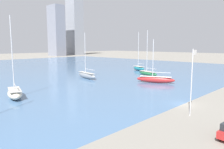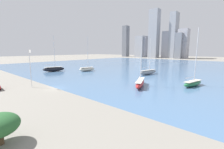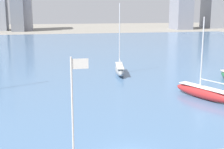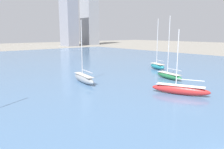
{
  "view_description": "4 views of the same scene",
  "coord_description": "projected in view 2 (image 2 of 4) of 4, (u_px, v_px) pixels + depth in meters",
  "views": [
    {
      "loc": [
        -34.88,
        -16.68,
        10.16
      ],
      "look_at": [
        -1.0,
        16.17,
        3.75
      ],
      "focal_mm": 35.0,
      "sensor_mm": 36.0,
      "label": 1
    },
    {
      "loc": [
        34.79,
        -17.96,
        9.28
      ],
      "look_at": [
        2.81,
        18.31,
        1.52
      ],
      "focal_mm": 24.0,
      "sensor_mm": 36.0,
      "label": 2
    },
    {
      "loc": [
        -6.67,
        -24.31,
        12.75
      ],
      "look_at": [
        1.76,
        16.42,
        3.96
      ],
      "focal_mm": 50.0,
      "sensor_mm": 36.0,
      "label": 3
    },
    {
      "loc": [
        -19.16,
        -5.7,
        10.97
      ],
      "look_at": [
        -0.83,
        15.79,
        5.61
      ],
      "focal_mm": 35.0,
      "sensor_mm": 36.0,
      "label": 4
    }
  ],
  "objects": [
    {
      "name": "harbor_water",
      "position": [
        166.0,
        66.0,
        89.33
      ],
      "size": [
        180.0,
        140.0,
        0.0
      ],
      "color": "#4C7099",
      "rests_on": "ground_plane"
    },
    {
      "name": "sailboat_gray",
      "position": [
        148.0,
        72.0,
        58.49
      ],
      "size": [
        3.34,
        9.91,
        13.82
      ],
      "rotation": [
        0.0,
        0.0,
        -0.17
      ],
      "color": "gray",
      "rests_on": "harbor_water"
    },
    {
      "name": "distant_city_skyline",
      "position": [
        204.0,
        36.0,
        160.13
      ],
      "size": [
        219.25,
        26.05,
        69.88
      ],
      "color": "slate",
      "rests_on": "ground_plane"
    },
    {
      "name": "sailboat_red",
      "position": [
        140.0,
        83.0,
        38.89
      ],
      "size": [
        5.71,
        10.11,
        11.67
      ],
      "rotation": [
        0.0,
        0.0,
        0.41
      ],
      "color": "#B72828",
      "rests_on": "harbor_water"
    },
    {
      "name": "sailboat_cream",
      "position": [
        87.0,
        69.0,
        68.07
      ],
      "size": [
        4.65,
        7.7,
        15.62
      ],
      "rotation": [
        0.0,
        0.0,
        -0.31
      ],
      "color": "beige",
      "rests_on": "harbor_water"
    },
    {
      "name": "sailboat_green",
      "position": [
        193.0,
        83.0,
        39.3
      ],
      "size": [
        3.68,
        8.5,
        14.98
      ],
      "rotation": [
        0.0,
        0.0,
        -0.22
      ],
      "color": "#236B3D",
      "rests_on": "harbor_water"
    },
    {
      "name": "sailboat_black",
      "position": [
        54.0,
        69.0,
        66.91
      ],
      "size": [
        5.04,
        9.38,
        15.72
      ],
      "rotation": [
        0.0,
        0.0,
        -0.33
      ],
      "color": "black",
      "rests_on": "harbor_water"
    },
    {
      "name": "flag_pole",
      "position": [
        30.0,
        67.0,
        37.34
      ],
      "size": [
        1.24,
        0.14,
        9.61
      ],
      "color": "silver",
      "rests_on": "ground_plane"
    },
    {
      "name": "ground_plane",
      "position": [
        55.0,
        88.0,
        37.49
      ],
      "size": [
        500.0,
        500.0,
        0.0
      ],
      "primitive_type": "plane",
      "color": "gray"
    }
  ]
}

